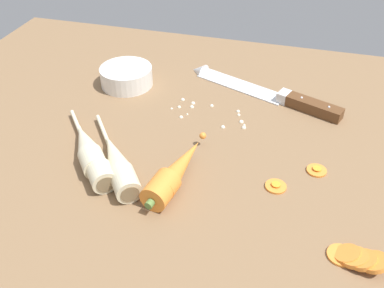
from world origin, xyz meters
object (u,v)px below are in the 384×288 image
Objects in this scene: carrot_slice_stray_near at (276,186)px; prep_bowl at (126,76)px; carrot_slice_stack at (356,258)px; whole_carrot at (175,172)px; chefs_knife at (258,90)px; parsnip_mid_left at (87,147)px; carrot_slice_stray_mid at (317,170)px; parsnip_mid_right at (117,163)px; parsnip_front at (96,162)px.

prep_bowl is at bearing 145.69° from carrot_slice_stray_near.
whole_carrot is at bearing 162.92° from carrot_slice_stack.
carrot_slice_stray_near is (-11.46, 11.25, -0.48)cm from carrot_slice_stack.
parsnip_mid_left reaches higher than chefs_knife.
prep_bowl reaches higher than carrot_slice_stray_mid.
whole_carrot is 5.98× the size of carrot_slice_stray_mid.
carrot_slice_stray_near is 8.13cm from carrot_slice_stray_mid.
parsnip_mid_right is at bearing -172.43° from carrot_slice_stray_near.
parsnip_mid_left is 31.50cm from carrot_slice_stray_near.
whole_carrot is 2.58× the size of carrot_slice_stack.
carrot_slice_stray_mid is (12.81, -22.20, -0.29)cm from chefs_knife.
chefs_knife is 1.74× the size of whole_carrot.
parsnip_mid_right and prep_bowl have the same top height.
carrot_slice_stray_near is (6.84, -27.71, -0.29)cm from chefs_knife.
parsnip_mid_right is 37.27cm from carrot_slice_stack.
carrot_slice_stack is at bearing -10.31° from parsnip_front.
parsnip_front and parsnip_mid_left have the same top height.
parsnip_mid_right is 25.21cm from carrot_slice_stray_near.
whole_carrot is 0.97× the size of parsnip_mid_right.
chefs_knife is at bearing 55.76° from parsnip_front.
carrot_slice_stack is 16.07cm from carrot_slice_stray_near.
chefs_knife is 28.54cm from carrot_slice_stray_near.
parsnip_mid_left and prep_bowl have the same top height.
parsnip_mid_right is at bearing -70.42° from prep_bowl.
parsnip_front is 4.51× the size of carrot_slice_stray_near.
chefs_knife is 10.10× the size of carrot_slice_stray_near.
parsnip_mid_right is at bearing -164.06° from carrot_slice_stray_mid.
parsnip_mid_right is (6.51, -2.45, -0.00)cm from parsnip_mid_left.
whole_carrot is 9.46cm from parsnip_mid_right.
parsnip_front is at bearing -77.57° from prep_bowl.
parsnip_front is 0.90× the size of parsnip_mid_left.
parsnip_front is at bearing -164.53° from carrot_slice_stray_mid.
chefs_knife is 28.01cm from prep_bowl.
whole_carrot is 1.16× the size of parsnip_mid_left.
prep_bowl is (-6.07, 27.54, 0.17)cm from parsnip_front.
chefs_knife is 3.05× the size of prep_bowl.
carrot_slice_stack is at bearing -13.61° from parsnip_mid_left.
parsnip_mid_right is at bearing -177.93° from whole_carrot.
parsnip_front is at bearing -46.01° from parsnip_mid_left.
parsnip_mid_left is at bearing -130.75° from chefs_knife.
parsnip_mid_left is at bearing -170.33° from carrot_slice_stray_mid.
carrot_slice_stack is at bearing -64.85° from chefs_knife.
parsnip_mid_right is 32.19cm from carrot_slice_stray_mid.
whole_carrot is 28.22cm from carrot_slice_stack.
prep_bowl is at bearing 109.58° from parsnip_mid_right.
chefs_knife is 37.74cm from parsnip_mid_left.
parsnip_mid_left reaches higher than carrot_slice_stack.
carrot_slice_stray_mid is (21.46, 8.49, -1.74)cm from whole_carrot.
parsnip_front is at bearing -175.45° from whole_carrot.
carrot_slice_stray_near is (24.94, 3.32, -1.62)cm from parsnip_mid_right.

